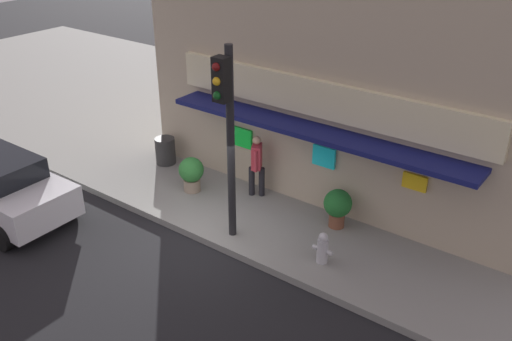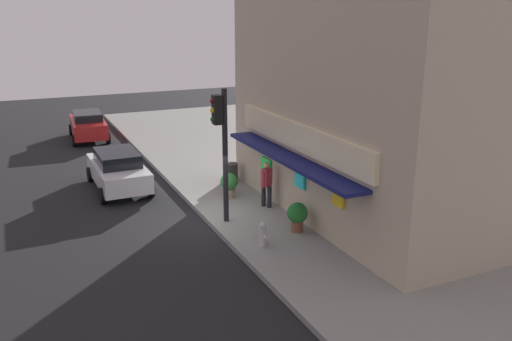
{
  "view_description": "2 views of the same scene",
  "coord_description": "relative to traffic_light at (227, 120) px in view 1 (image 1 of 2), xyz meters",
  "views": [
    {
      "loc": [
        7.9,
        -8.19,
        7.63
      ],
      "look_at": [
        0.83,
        1.26,
        1.63
      ],
      "focal_mm": 39.76,
      "sensor_mm": 36.0,
      "label": 1
    },
    {
      "loc": [
        16.54,
        -5.62,
        7.1
      ],
      "look_at": [
        0.98,
        1.54,
        1.95
      ],
      "focal_mm": 37.3,
      "sensor_mm": 36.0,
      "label": 2
    }
  ],
  "objects": [
    {
      "name": "ground_plane",
      "position": [
        -0.66,
        -0.45,
        -3.11
      ],
      "size": [
        63.42,
        63.42,
        0.0
      ],
      "primitive_type": "plane",
      "color": "black"
    },
    {
      "name": "pedestrian",
      "position": [
        -0.67,
        1.97,
        -2.0
      ],
      "size": [
        0.45,
        0.51,
        1.71
      ],
      "color": "black",
      "rests_on": "sidewalk"
    },
    {
      "name": "fire_hydrant",
      "position": [
        2.28,
        0.42,
        -2.58
      ],
      "size": [
        0.49,
        0.25,
        0.74
      ],
      "color": "#B2B2B7",
      "rests_on": "sidewalk"
    },
    {
      "name": "sidewalk",
      "position": [
        -0.66,
        5.42,
        -3.02
      ],
      "size": [
        42.28,
        11.73,
        0.18
      ],
      "primitive_type": "cube",
      "color": "gray",
      "rests_on": "ground_plane"
    },
    {
      "name": "traffic_light",
      "position": [
        0.0,
        0.0,
        0.0
      ],
      "size": [
        0.32,
        0.58,
        4.55
      ],
      "color": "black",
      "rests_on": "sidewalk"
    },
    {
      "name": "potted_plant_by_doorway",
      "position": [
        1.81,
        1.89,
        -2.36
      ],
      "size": [
        0.68,
        0.68,
        0.98
      ],
      "color": "brown",
      "rests_on": "sidewalk"
    },
    {
      "name": "corner_building",
      "position": [
        0.94,
        6.0,
        0.73
      ],
      "size": [
        11.11,
        8.07,
        7.34
      ],
      "color": "tan",
      "rests_on": "sidewalk"
    },
    {
      "name": "potted_plant_by_window",
      "position": [
        -2.22,
        1.12,
        -2.39
      ],
      "size": [
        0.68,
        0.68,
        0.96
      ],
      "color": "gray",
      "rests_on": "sidewalk"
    },
    {
      "name": "trash_can",
      "position": [
        -4.0,
        1.91,
        -2.54
      ],
      "size": [
        0.59,
        0.59,
        0.79
      ],
      "primitive_type": "cylinder",
      "color": "#2D2D2D",
      "rests_on": "sidewalk"
    }
  ]
}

